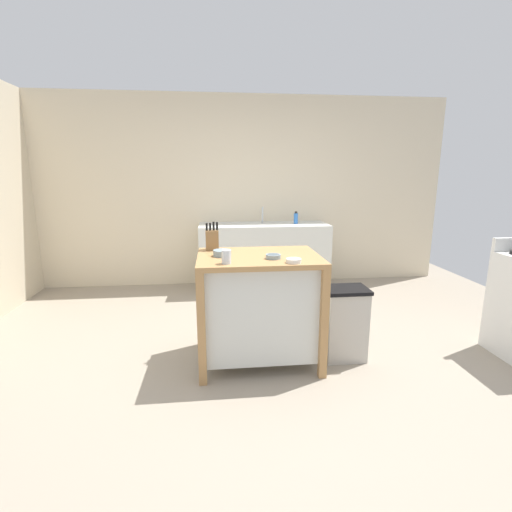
{
  "coord_description": "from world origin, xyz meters",
  "views": [
    {
      "loc": [
        -0.42,
        -2.92,
        1.57
      ],
      "look_at": [
        -0.08,
        0.2,
        0.87
      ],
      "focal_mm": 26.15,
      "sensor_mm": 36.0,
      "label": 1
    }
  ],
  "objects_px": {
    "knife_block": "(212,239)",
    "bowl_ceramic_small": "(222,253)",
    "bowl_ceramic_wide": "(273,256)",
    "bowl_stoneware_deep": "(294,261)",
    "drinking_cup": "(226,257)",
    "bottle_dish_soap": "(296,218)",
    "sink_faucet": "(262,215)",
    "kitchen_island": "(259,303)",
    "trash_bin": "(345,323)"
  },
  "relations": [
    {
      "from": "knife_block",
      "to": "kitchen_island",
      "type": "bearing_deg",
      "value": -35.34
    },
    {
      "from": "bottle_dish_soap",
      "to": "drinking_cup",
      "type": "bearing_deg",
      "value": -113.94
    },
    {
      "from": "sink_faucet",
      "to": "bottle_dish_soap",
      "type": "height_order",
      "value": "sink_faucet"
    },
    {
      "from": "kitchen_island",
      "to": "drinking_cup",
      "type": "bearing_deg",
      "value": -136.88
    },
    {
      "from": "knife_block",
      "to": "bowl_ceramic_wide",
      "type": "bearing_deg",
      "value": -39.89
    },
    {
      "from": "kitchen_island",
      "to": "bowl_ceramic_wide",
      "type": "height_order",
      "value": "bowl_ceramic_wide"
    },
    {
      "from": "bowl_ceramic_small",
      "to": "bowl_stoneware_deep",
      "type": "distance_m",
      "value": 0.6
    },
    {
      "from": "kitchen_island",
      "to": "bowl_stoneware_deep",
      "type": "relative_size",
      "value": 8.76
    },
    {
      "from": "knife_block",
      "to": "sink_faucet",
      "type": "distance_m",
      "value": 2.03
    },
    {
      "from": "bowl_ceramic_small",
      "to": "drinking_cup",
      "type": "height_order",
      "value": "drinking_cup"
    },
    {
      "from": "kitchen_island",
      "to": "sink_faucet",
      "type": "xyz_separation_m",
      "value": [
        0.31,
        2.18,
        0.49
      ]
    },
    {
      "from": "kitchen_island",
      "to": "sink_faucet",
      "type": "relative_size",
      "value": 4.48
    },
    {
      "from": "bowl_ceramic_small",
      "to": "bowl_stoneware_deep",
      "type": "xyz_separation_m",
      "value": [
        0.52,
        -0.29,
        -0.01
      ]
    },
    {
      "from": "knife_block",
      "to": "drinking_cup",
      "type": "xyz_separation_m",
      "value": [
        0.1,
        -0.52,
        -0.04
      ]
    },
    {
      "from": "drinking_cup",
      "to": "trash_bin",
      "type": "xyz_separation_m",
      "value": [
        1.0,
        0.21,
        -0.65
      ]
    },
    {
      "from": "bowl_ceramic_small",
      "to": "bottle_dish_soap",
      "type": "relative_size",
      "value": 0.87
    },
    {
      "from": "bowl_ceramic_wide",
      "to": "bowl_stoneware_deep",
      "type": "xyz_separation_m",
      "value": [
        0.13,
        -0.15,
        -0.0
      ]
    },
    {
      "from": "knife_block",
      "to": "trash_bin",
      "type": "xyz_separation_m",
      "value": [
        1.1,
        -0.31,
        -0.69
      ]
    },
    {
      "from": "drinking_cup",
      "to": "sink_faucet",
      "type": "relative_size",
      "value": 0.46
    },
    {
      "from": "drinking_cup",
      "to": "bottle_dish_soap",
      "type": "relative_size",
      "value": 0.61
    },
    {
      "from": "trash_bin",
      "to": "sink_faucet",
      "type": "distance_m",
      "value": 2.37
    },
    {
      "from": "drinking_cup",
      "to": "trash_bin",
      "type": "height_order",
      "value": "drinking_cup"
    },
    {
      "from": "sink_faucet",
      "to": "drinking_cup",
      "type": "bearing_deg",
      "value": -103.33
    },
    {
      "from": "bowl_stoneware_deep",
      "to": "drinking_cup",
      "type": "height_order",
      "value": "drinking_cup"
    },
    {
      "from": "drinking_cup",
      "to": "sink_faucet",
      "type": "distance_m",
      "value": 2.5
    },
    {
      "from": "bowl_stoneware_deep",
      "to": "trash_bin",
      "type": "xyz_separation_m",
      "value": [
        0.5,
        0.24,
        -0.62
      ]
    },
    {
      "from": "bowl_ceramic_wide",
      "to": "bowl_stoneware_deep",
      "type": "distance_m",
      "value": 0.2
    },
    {
      "from": "drinking_cup",
      "to": "bottle_dish_soap",
      "type": "height_order",
      "value": "bottle_dish_soap"
    },
    {
      "from": "kitchen_island",
      "to": "bottle_dish_soap",
      "type": "xyz_separation_m",
      "value": [
        0.74,
        2.03,
        0.46
      ]
    },
    {
      "from": "bowl_stoneware_deep",
      "to": "drinking_cup",
      "type": "relative_size",
      "value": 1.11
    },
    {
      "from": "sink_faucet",
      "to": "bowl_stoneware_deep",
      "type": "bearing_deg",
      "value": -91.85
    },
    {
      "from": "trash_bin",
      "to": "kitchen_island",
      "type": "bearing_deg",
      "value": 176.45
    },
    {
      "from": "bowl_ceramic_small",
      "to": "bowl_ceramic_wide",
      "type": "relative_size",
      "value": 1.25
    },
    {
      "from": "knife_block",
      "to": "bowl_stoneware_deep",
      "type": "relative_size",
      "value": 2.17
    },
    {
      "from": "bowl_stoneware_deep",
      "to": "bottle_dish_soap",
      "type": "height_order",
      "value": "bottle_dish_soap"
    },
    {
      "from": "drinking_cup",
      "to": "sink_faucet",
      "type": "xyz_separation_m",
      "value": [
        0.58,
        2.43,
        0.03
      ]
    },
    {
      "from": "bowl_ceramic_small",
      "to": "bowl_ceramic_wide",
      "type": "xyz_separation_m",
      "value": [
        0.39,
        -0.14,
        -0.01
      ]
    },
    {
      "from": "kitchen_island",
      "to": "bowl_stoneware_deep",
      "type": "height_order",
      "value": "bowl_stoneware_deep"
    },
    {
      "from": "kitchen_island",
      "to": "drinking_cup",
      "type": "xyz_separation_m",
      "value": [
        -0.27,
        -0.25,
        0.46
      ]
    },
    {
      "from": "knife_block",
      "to": "bowl_ceramic_small",
      "type": "distance_m",
      "value": 0.28
    },
    {
      "from": "knife_block",
      "to": "bottle_dish_soap",
      "type": "bearing_deg",
      "value": 57.68
    },
    {
      "from": "bowl_stoneware_deep",
      "to": "sink_faucet",
      "type": "distance_m",
      "value": 2.46
    },
    {
      "from": "bowl_stoneware_deep",
      "to": "drinking_cup",
      "type": "xyz_separation_m",
      "value": [
        -0.5,
        0.03,
        0.03
      ]
    },
    {
      "from": "bowl_ceramic_small",
      "to": "bowl_stoneware_deep",
      "type": "height_order",
      "value": "bowl_ceramic_small"
    },
    {
      "from": "knife_block",
      "to": "bowl_stoneware_deep",
      "type": "height_order",
      "value": "knife_block"
    },
    {
      "from": "bowl_ceramic_small",
      "to": "sink_faucet",
      "type": "bearing_deg",
      "value": 74.53
    },
    {
      "from": "bottle_dish_soap",
      "to": "bowl_stoneware_deep",
      "type": "bearing_deg",
      "value": -102.6
    },
    {
      "from": "knife_block",
      "to": "bottle_dish_soap",
      "type": "xyz_separation_m",
      "value": [
        1.12,
        1.77,
        -0.04
      ]
    },
    {
      "from": "knife_block",
      "to": "drinking_cup",
      "type": "height_order",
      "value": "knife_block"
    },
    {
      "from": "bowl_ceramic_small",
      "to": "bottle_dish_soap",
      "type": "xyz_separation_m",
      "value": [
        1.04,
        2.02,
        0.02
      ]
    }
  ]
}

